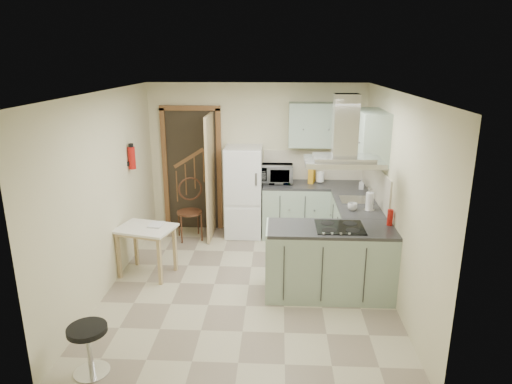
# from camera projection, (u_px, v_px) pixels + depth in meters

# --- Properties ---
(floor) EXTENTS (4.20, 4.20, 0.00)m
(floor) POSITION_uv_depth(u_px,v_px,m) (249.00, 285.00, 6.03)
(floor) COLOR #BBB191
(floor) RESTS_ON ground
(ceiling) EXTENTS (4.20, 4.20, 0.00)m
(ceiling) POSITION_uv_depth(u_px,v_px,m) (248.00, 92.00, 5.32)
(ceiling) COLOR silver
(ceiling) RESTS_ON back_wall
(back_wall) EXTENTS (3.60, 0.00, 3.60)m
(back_wall) POSITION_uv_depth(u_px,v_px,m) (257.00, 158.00, 7.68)
(back_wall) COLOR beige
(back_wall) RESTS_ON floor
(left_wall) EXTENTS (0.00, 4.20, 4.20)m
(left_wall) POSITION_uv_depth(u_px,v_px,m) (107.00, 192.00, 5.76)
(left_wall) COLOR beige
(left_wall) RESTS_ON floor
(right_wall) EXTENTS (0.00, 4.20, 4.20)m
(right_wall) POSITION_uv_depth(u_px,v_px,m) (395.00, 197.00, 5.59)
(right_wall) COLOR beige
(right_wall) RESTS_ON floor
(doorway) EXTENTS (1.10, 0.12, 2.10)m
(doorway) POSITION_uv_depth(u_px,v_px,m) (192.00, 170.00, 7.77)
(doorway) COLOR brown
(doorway) RESTS_ON floor
(fridge) EXTENTS (0.60, 0.60, 1.50)m
(fridge) POSITION_uv_depth(u_px,v_px,m) (244.00, 192.00, 7.55)
(fridge) COLOR white
(fridge) RESTS_ON floor
(counter_back) EXTENTS (1.08, 0.60, 0.90)m
(counter_back) POSITION_uv_depth(u_px,v_px,m) (295.00, 210.00, 7.59)
(counter_back) COLOR #9EB2A0
(counter_back) RESTS_ON floor
(counter_right) EXTENTS (0.60, 1.95, 0.90)m
(counter_right) POSITION_uv_depth(u_px,v_px,m) (352.00, 225.00, 6.91)
(counter_right) COLOR #9EB2A0
(counter_right) RESTS_ON floor
(splashback) EXTENTS (1.68, 0.02, 0.50)m
(splashback) POSITION_uv_depth(u_px,v_px,m) (314.00, 165.00, 7.65)
(splashback) COLOR beige
(splashback) RESTS_ON counter_back
(wall_cabinet_back) EXTENTS (0.85, 0.35, 0.70)m
(wall_cabinet_back) POSITION_uv_depth(u_px,v_px,m) (315.00, 125.00, 7.30)
(wall_cabinet_back) COLOR #9EB2A0
(wall_cabinet_back) RESTS_ON back_wall
(wall_cabinet_right) EXTENTS (0.35, 0.90, 0.70)m
(wall_cabinet_right) POSITION_uv_depth(u_px,v_px,m) (371.00, 136.00, 6.24)
(wall_cabinet_right) COLOR #9EB2A0
(wall_cabinet_right) RESTS_ON right_wall
(peninsula) EXTENTS (1.55, 0.65, 0.90)m
(peninsula) POSITION_uv_depth(u_px,v_px,m) (330.00, 261.00, 5.68)
(peninsula) COLOR #9EB2A0
(peninsula) RESTS_ON floor
(hob) EXTENTS (0.58, 0.50, 0.01)m
(hob) POSITION_uv_depth(u_px,v_px,m) (340.00, 227.00, 5.54)
(hob) COLOR black
(hob) RESTS_ON peninsula
(extractor_hood) EXTENTS (0.90, 0.55, 0.10)m
(extractor_hood) POSITION_uv_depth(u_px,v_px,m) (343.00, 162.00, 5.31)
(extractor_hood) COLOR silver
(extractor_hood) RESTS_ON ceiling
(sink) EXTENTS (0.45, 0.40, 0.01)m
(sink) POSITION_uv_depth(u_px,v_px,m) (356.00, 200.00, 6.61)
(sink) COLOR silver
(sink) RESTS_ON counter_right
(fire_extinguisher) EXTENTS (0.10, 0.10, 0.32)m
(fire_extinguisher) POSITION_uv_depth(u_px,v_px,m) (132.00, 158.00, 6.55)
(fire_extinguisher) COLOR #B2140F
(fire_extinguisher) RESTS_ON left_wall
(drop_leaf_table) EXTENTS (0.85, 0.72, 0.69)m
(drop_leaf_table) POSITION_uv_depth(u_px,v_px,m) (147.00, 251.00, 6.23)
(drop_leaf_table) COLOR #C8BB7B
(drop_leaf_table) RESTS_ON floor
(bentwood_chair) EXTENTS (0.52, 0.52, 0.92)m
(bentwood_chair) POSITION_uv_depth(u_px,v_px,m) (189.00, 212.00, 7.44)
(bentwood_chair) COLOR #552C1C
(bentwood_chair) RESTS_ON floor
(stool) EXTENTS (0.49, 0.49, 0.50)m
(stool) POSITION_uv_depth(u_px,v_px,m) (89.00, 350.00, 4.29)
(stool) COLOR black
(stool) RESTS_ON floor
(microwave) EXTENTS (0.54, 0.37, 0.30)m
(microwave) POSITION_uv_depth(u_px,v_px,m) (276.00, 174.00, 7.49)
(microwave) COLOR black
(microwave) RESTS_ON counter_back
(kettle) EXTENTS (0.15, 0.15, 0.20)m
(kettle) POSITION_uv_depth(u_px,v_px,m) (320.00, 177.00, 7.50)
(kettle) COLOR white
(kettle) RESTS_ON counter_back
(cereal_box) EXTENTS (0.14, 0.22, 0.31)m
(cereal_box) POSITION_uv_depth(u_px,v_px,m) (312.00, 173.00, 7.50)
(cereal_box) COLOR orange
(cereal_box) RESTS_ON counter_back
(soap_bottle) EXTENTS (0.09, 0.09, 0.17)m
(soap_bottle) POSITION_uv_depth(u_px,v_px,m) (361.00, 184.00, 7.13)
(soap_bottle) COLOR silver
(soap_bottle) RESTS_ON counter_right
(paper_towel) EXTENTS (0.13, 0.13, 0.26)m
(paper_towel) POSITION_uv_depth(u_px,v_px,m) (370.00, 201.00, 6.14)
(paper_towel) COLOR silver
(paper_towel) RESTS_ON counter_right
(cup) EXTENTS (0.17, 0.17, 0.10)m
(cup) POSITION_uv_depth(u_px,v_px,m) (352.00, 207.00, 6.16)
(cup) COLOR silver
(cup) RESTS_ON counter_right
(red_bottle) EXTENTS (0.08, 0.08, 0.20)m
(red_bottle) POSITION_uv_depth(u_px,v_px,m) (390.00, 217.00, 5.60)
(red_bottle) COLOR red
(red_bottle) RESTS_ON peninsula
(book) EXTENTS (0.20, 0.26, 0.11)m
(book) POSITION_uv_depth(u_px,v_px,m) (149.00, 221.00, 6.20)
(book) COLOR #973332
(book) RESTS_ON drop_leaf_table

